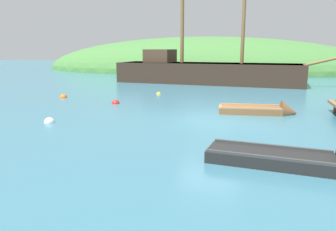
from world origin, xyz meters
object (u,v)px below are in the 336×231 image
Objects in this scene: sailing_ship at (206,76)px; buoy_yellow at (159,94)px; rowboat_center at (296,163)px; rowboat_outer_right at (264,112)px; buoy_white at (49,122)px; buoy_orange at (63,98)px; buoy_red at (116,103)px.

buoy_yellow is (-1.90, -7.45, -0.62)m from sailing_ship.
sailing_ship is 4.60× the size of rowboat_center.
rowboat_outer_right is 7.92m from buoy_yellow.
rowboat_outer_right is (4.40, -12.25, -0.54)m from sailing_ship.
buoy_white is 6.79m from buoy_orange.
buoy_orange is at bearing 117.86° from buoy_white.
sailing_ship is at bearing 104.23° from rowboat_outer_right.
rowboat_outer_right is at bearing -6.25° from buoy_red.
rowboat_outer_right is 8.04× the size of buoy_orange.
sailing_ship is 42.07× the size of buoy_red.
buoy_orange is (-11.97, 8.75, -0.09)m from rowboat_center.
sailing_ship reaches higher than buoy_white.
rowboat_center is 13.46m from buoy_yellow.
sailing_ship is at bearing 75.71° from buoy_yellow.
sailing_ship is 19.66m from rowboat_center.
sailing_ship is 5.15× the size of rowboat_outer_right.
buoy_red is (-8.12, 7.57, -0.09)m from rowboat_center.
buoy_orange is (-11.35, 2.00, -0.08)m from rowboat_outer_right.
buoy_red is at bearing -16.98° from buoy_orange.
sailing_ship is 11.86m from buoy_red.
rowboat_outer_right reaches higher than buoy_red.
buoy_white is at bearing -159.42° from rowboat_outer_right.
rowboat_outer_right is at bearing -9.98° from buoy_orange.
buoy_orange is at bearing 163.02° from buoy_red.
sailing_ship is 60.42× the size of buoy_yellow.
buoy_yellow is at bearing 77.99° from buoy_white.
buoy_yellow is (5.05, 2.80, 0.00)m from buoy_orange.
buoy_orange is 1.46× the size of buoy_yellow.
buoy_orange reaches higher than buoy_yellow.
sailing_ship is at bearing 55.89° from buoy_orange.
buoy_red is at bearing 82.07° from buoy_white.
buoy_orange is 4.02m from buoy_red.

